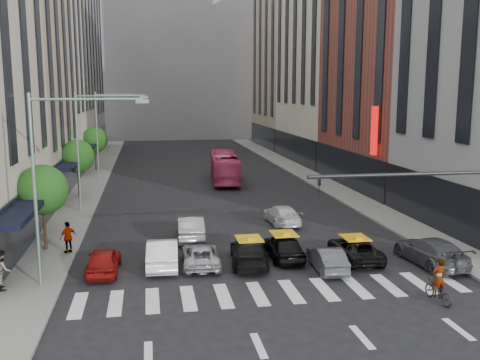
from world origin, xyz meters
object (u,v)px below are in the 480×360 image
streetlamp_far (106,123)px  taxi_left (249,252)px  streetlamp_mid (90,136)px  car_red (104,261)px  streetlamp_near (55,164)px  bus (224,167)px  motorcycle (438,291)px  pedestrian_near (2,270)px  pedestrian_far (68,237)px  car_white_front (162,253)px  taxi_center (284,246)px

streetlamp_far → taxi_left: bearing=-72.7°
streetlamp_mid → car_red: 15.43m
streetlamp_far → streetlamp_near: bearing=-90.0°
bus → motorcycle: bearing=103.2°
streetlamp_far → pedestrian_near: bearing=-94.5°
taxi_left → pedestrian_far: size_ratio=2.68×
streetlamp_far → car_white_front: streetlamp_far is taller
car_white_front → streetlamp_mid: bearing=-68.3°
streetlamp_near → streetlamp_mid: 16.00m
car_red → car_white_front: size_ratio=0.86×
streetlamp_near → streetlamp_far: bearing=90.0°
streetlamp_far → pedestrian_near: 32.73m
car_red → streetlamp_mid: bearing=-80.9°
car_white_front → motorcycle: size_ratio=2.43×
motorcycle → pedestrian_near: size_ratio=1.01×
car_white_front → car_red: bearing=13.1°
car_white_front → taxi_center: bearing=-176.3°
streetlamp_mid → taxi_center: 18.62m
car_white_front → pedestrian_far: 5.97m
taxi_left → pedestrian_near: 12.18m
pedestrian_near → streetlamp_far: bearing=-24.2°
streetlamp_far → taxi_left: 32.11m
motorcycle → pedestrian_far: 19.72m
car_white_front → pedestrian_far: (-5.20, 2.91, 0.30)m
streetlamp_far → bus: bearing=-17.3°
streetlamp_far → bus: size_ratio=0.83×
car_white_front → streetlamp_far: bearing=-78.3°
car_red → pedestrian_near: bearing=24.9°
car_red → pedestrian_far: bearing=-55.9°
bus → pedestrian_far: (-12.29, -23.20, -0.46)m
streetlamp_far → car_red: size_ratio=2.29×
streetlamp_mid → taxi_left: streetlamp_mid is taller
car_white_front → taxi_center: (6.67, 0.15, -0.04)m
bus → streetlamp_near: bearing=72.2°
streetlamp_far → motorcycle: bearing=-65.6°
taxi_left → streetlamp_mid: bearing=-49.1°
taxi_center → pedestrian_near: 14.31m
bus → taxi_center: bearing=94.1°
streetlamp_mid → taxi_left: size_ratio=1.87×
streetlamp_near → bus: (11.93, 28.28, -4.39)m
car_red → motorcycle: (14.84, -6.43, -0.18)m
streetlamp_far → car_red: 30.90m
streetlamp_near → car_red: (1.84, 1.60, -5.24)m
taxi_center → pedestrian_far: bearing=-12.9°
streetlamp_mid → pedestrian_near: bearing=-98.9°
streetlamp_mid → car_white_front: bearing=-70.7°
car_red → taxi_left: taxi_left is taller
streetlamp_far → motorcycle: (16.68, -36.83, -5.41)m
car_white_front → taxi_left: (4.60, -0.42, -0.06)m
car_white_front → taxi_center: 6.67m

